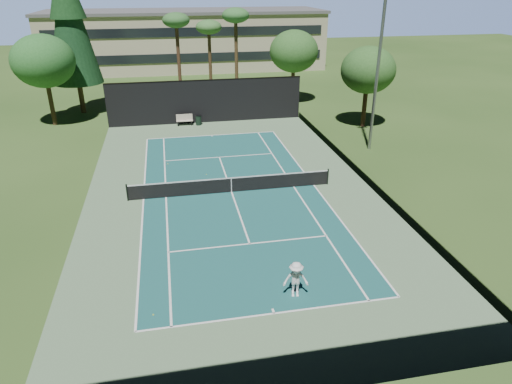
# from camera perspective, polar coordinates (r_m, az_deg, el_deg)

# --- Properties ---
(ground) EXTENTS (160.00, 160.00, 0.00)m
(ground) POSITION_cam_1_polar(r_m,az_deg,el_deg) (29.09, -3.08, -0.03)
(ground) COLOR #2F4F1D
(ground) RESTS_ON ground
(apron_slab) EXTENTS (18.00, 32.00, 0.01)m
(apron_slab) POSITION_cam_1_polar(r_m,az_deg,el_deg) (29.09, -3.08, -0.02)
(apron_slab) COLOR #5D7E58
(apron_slab) RESTS_ON ground
(court_surface) EXTENTS (10.97, 23.77, 0.01)m
(court_surface) POSITION_cam_1_polar(r_m,az_deg,el_deg) (29.09, -3.08, -0.01)
(court_surface) COLOR #1A5554
(court_surface) RESTS_ON ground
(court_lines) EXTENTS (11.07, 23.87, 0.01)m
(court_lines) POSITION_cam_1_polar(r_m,az_deg,el_deg) (29.09, -3.08, 0.01)
(court_lines) COLOR white
(court_lines) RESTS_ON ground
(tennis_net) EXTENTS (12.90, 0.10, 1.10)m
(tennis_net) POSITION_cam_1_polar(r_m,az_deg,el_deg) (28.86, -3.10, 0.97)
(tennis_net) COLOR black
(tennis_net) RESTS_ON ground
(fence) EXTENTS (18.04, 32.05, 4.03)m
(fence) POSITION_cam_1_polar(r_m,az_deg,el_deg) (28.36, -3.19, 3.70)
(fence) COLOR black
(fence) RESTS_ON ground
(player) EXTENTS (1.16, 0.79, 1.67)m
(player) POSITION_cam_1_polar(r_m,az_deg,el_deg) (19.63, 5.01, -10.85)
(player) COLOR white
(player) RESTS_ON ground
(tennis_ball_a) EXTENTS (0.06, 0.06, 0.06)m
(tennis_ball_a) POSITION_cam_1_polar(r_m,az_deg,el_deg) (19.49, -12.72, -14.75)
(tennis_ball_a) COLOR #C3D730
(tennis_ball_a) RESTS_ON ground
(tennis_ball_b) EXTENTS (0.06, 0.06, 0.06)m
(tennis_ball_b) POSITION_cam_1_polar(r_m,az_deg,el_deg) (31.82, -6.22, 2.19)
(tennis_ball_b) COLOR #D6F637
(tennis_ball_b) RESTS_ON ground
(tennis_ball_c) EXTENTS (0.06, 0.06, 0.06)m
(tennis_ball_c) POSITION_cam_1_polar(r_m,az_deg,el_deg) (31.08, 2.93, 1.74)
(tennis_ball_c) COLOR #DFED35
(tennis_ball_c) RESTS_ON ground
(tennis_ball_d) EXTENTS (0.08, 0.08, 0.08)m
(tennis_ball_d) POSITION_cam_1_polar(r_m,az_deg,el_deg) (34.10, -10.95, 3.47)
(tennis_ball_d) COLOR #C8D12F
(tennis_ball_d) RESTS_ON ground
(park_bench) EXTENTS (1.50, 0.45, 1.02)m
(park_bench) POSITION_cam_1_polar(r_m,az_deg,el_deg) (43.24, -8.93, 8.95)
(park_bench) COLOR beige
(park_bench) RESTS_ON ground
(trash_bin) EXTENTS (0.56, 0.56, 0.95)m
(trash_bin) POSITION_cam_1_polar(r_m,az_deg,el_deg) (43.14, -7.20, 8.92)
(trash_bin) COLOR black
(trash_bin) RESTS_ON ground
(pine_tree) EXTENTS (4.80, 4.80, 15.00)m
(pine_tree) POSITION_cam_1_polar(r_m,az_deg,el_deg) (48.94, -22.49, 20.07)
(pine_tree) COLOR #4C3820
(pine_tree) RESTS_ON ground
(palm_a) EXTENTS (2.80, 2.80, 9.32)m
(palm_a) POSITION_cam_1_polar(r_m,az_deg,el_deg) (50.32, -9.94, 20.00)
(palm_a) COLOR #4C3120
(palm_a) RESTS_ON ground
(palm_b) EXTENTS (2.80, 2.80, 8.42)m
(palm_b) POSITION_cam_1_polar(r_m,az_deg,el_deg) (52.60, -5.92, 19.51)
(palm_b) COLOR #4A3520
(palm_b) RESTS_ON ground
(palm_c) EXTENTS (2.80, 2.80, 9.77)m
(palm_c) POSITION_cam_1_polar(r_m,az_deg,el_deg) (49.84, -2.56, 20.75)
(palm_c) COLOR #4F3921
(palm_c) RESTS_ON ground
(decid_tree_a) EXTENTS (5.12, 5.12, 7.62)m
(decid_tree_a) POSITION_cam_1_polar(r_m,az_deg,el_deg) (50.47, 4.76, 17.11)
(decid_tree_a) COLOR #45331D
(decid_tree_a) RESTS_ON ground
(decid_tree_b) EXTENTS (4.80, 4.80, 7.14)m
(decid_tree_b) POSITION_cam_1_polar(r_m,az_deg,el_deg) (42.59, 13.84, 14.57)
(decid_tree_b) COLOR #3F2A1B
(decid_tree_b) RESTS_ON ground
(decid_tree_c) EXTENTS (5.44, 5.44, 8.09)m
(decid_tree_c) POSITION_cam_1_polar(r_m,az_deg,el_deg) (45.81, -25.05, 14.58)
(decid_tree_c) COLOR #46331E
(decid_tree_c) RESTS_ON ground
(campus_building) EXTENTS (40.50, 12.50, 8.30)m
(campus_building) POSITION_cam_1_polar(r_m,az_deg,el_deg) (72.64, -8.71, 18.36)
(campus_building) COLOR #BCB292
(campus_building) RESTS_ON ground
(light_pole) EXTENTS (0.90, 0.25, 12.22)m
(light_pole) POSITION_cam_1_polar(r_m,az_deg,el_deg) (36.17, 15.01, 14.92)
(light_pole) COLOR gray
(light_pole) RESTS_ON ground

